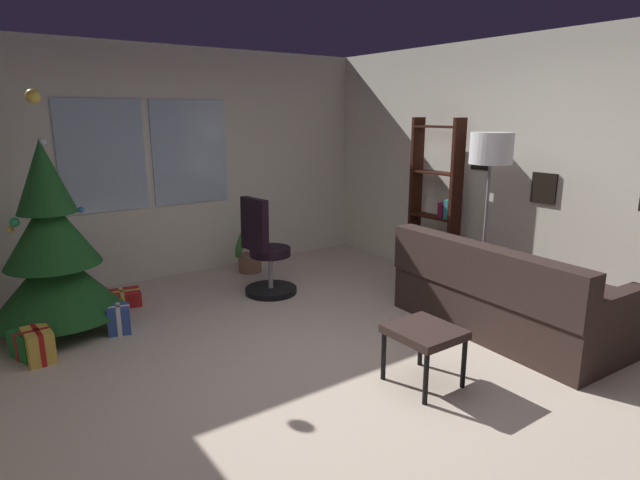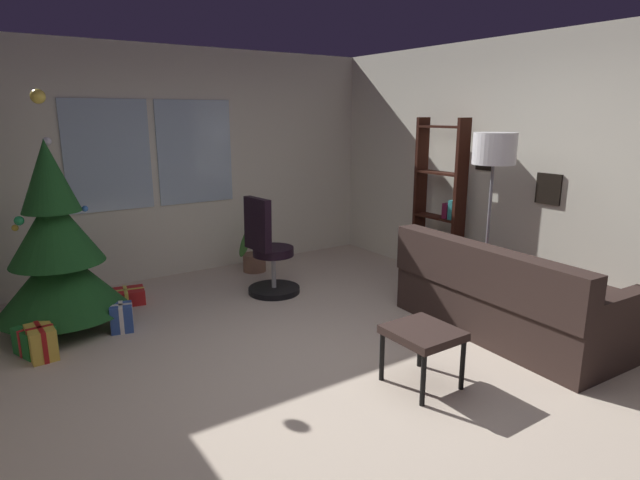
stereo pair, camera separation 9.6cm
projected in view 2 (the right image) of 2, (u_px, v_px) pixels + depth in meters
ground_plane at (341, 379)px, 3.92m from camera, size 4.91×6.26×0.10m
wall_back_with_windows at (183, 163)px, 6.14m from camera, size 4.91×0.12×2.66m
wall_right_with_frames at (554, 176)px, 4.96m from camera, size 0.12×6.26×2.66m
couch at (526, 303)px, 4.55m from camera, size 1.63×2.05×0.84m
footstool at (423, 336)px, 3.67m from camera, size 0.44×0.48×0.43m
holiday_tree at (57, 252)px, 4.58m from camera, size 1.10×1.10×2.10m
gift_box_red at (126, 297)px, 5.34m from camera, size 0.40×0.33×0.15m
gift_box_green at (35, 340)px, 4.22m from camera, size 0.32×0.34×0.23m
gift_box_gold at (41, 342)px, 4.14m from camera, size 0.21×0.31×0.26m
gift_box_blue at (122, 318)px, 4.66m from camera, size 0.23×0.24×0.25m
office_chair at (269, 257)px, 5.54m from camera, size 0.56×0.56×1.06m
bookshelf at (439, 213)px, 5.89m from camera, size 0.18×0.64×1.87m
floor_lamp at (494, 161)px, 4.62m from camera, size 0.38×0.38×1.74m
potted_plant at (254, 252)px, 6.41m from camera, size 0.50×0.40×0.67m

